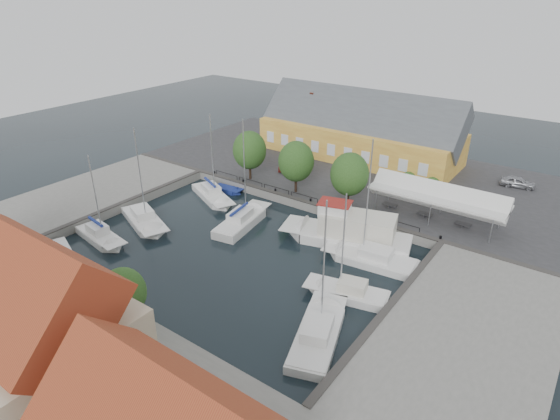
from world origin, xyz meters
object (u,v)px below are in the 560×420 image
trawler (350,234)px  east_boat_b (348,294)px  car_red (286,164)px  east_boat_c (318,336)px  east_boat_a (372,260)px  west_boat_a (212,196)px  west_boat_c (144,221)px  car_silver (518,182)px  tent_canopy (437,196)px  center_sailboat (242,222)px  launch_nw (227,191)px  launch_sw (60,254)px  warehouse (356,132)px  west_boat_d (100,238)px

trawler → east_boat_b: size_ratio=1.37×
car_red → east_boat_c: 32.62m
trawler → east_boat_c: east_boat_c is taller
trawler → east_boat_a: bearing=-32.3°
west_boat_a → west_boat_c: west_boat_c is taller
car_silver → tent_canopy: bearing=149.9°
east_boat_a → west_boat_a: 22.24m
east_boat_c → west_boat_c: west_boat_c is taller
trawler → east_boat_b: (4.21, -8.19, -0.76)m
trawler → west_boat_c: 22.23m
center_sailboat → west_boat_c: center_sailboat is taller
east_boat_b → launch_nw: 25.27m
east_boat_a → launch_sw: (-24.93, -16.32, -0.17)m
car_silver → west_boat_a: (-29.62, -22.79, -1.41)m
car_silver → center_sailboat: 34.26m
west_boat_c → launch_nw: (1.48, 11.87, -0.17)m
tent_canopy → west_boat_a: bearing=-161.5°
car_red → west_boat_c: 21.14m
car_red → west_boat_c: (-4.41, -20.63, -1.46)m
center_sailboat → west_boat_a: center_sailboat is taller
car_red → tent_canopy: bearing=-35.2°
east_boat_b → launch_sw: size_ratio=1.67×
car_red → launch_sw: bearing=-127.4°
trawler → west_boat_c: bearing=-155.1°
east_boat_c → car_silver: bearing=80.6°
east_boat_a → east_boat_b: size_ratio=1.26×
launch_sw → launch_nw: (2.81, 21.03, -0.00)m
east_boat_b → center_sailboat: bearing=163.0°
center_sailboat → trawler: 11.78m
warehouse → center_sailboat: size_ratio=2.37×
center_sailboat → west_boat_d: center_sailboat is taller
car_red → west_boat_c: west_boat_c is taller
center_sailboat → trawler: bearing=17.1°
west_boat_c → launch_nw: size_ratio=2.83×
launch_nw → launch_sw: bearing=-97.6°
east_boat_c → trawler: bearing=109.1°
warehouse → center_sailboat: bearing=-90.7°
west_boat_c → west_boat_d: 5.09m
warehouse → trawler: bearing=-63.4°
east_boat_b → west_boat_c: 24.39m
launch_sw → launch_nw: launch_sw is taller
car_silver → west_boat_d: (-31.77, -37.02, -1.41)m
east_boat_b → west_boat_a: west_boat_a is taller
car_silver → trawler: size_ratio=0.30×
warehouse → tent_canopy: 21.63m
launch_nw → west_boat_a: bearing=-90.7°
tent_canopy → east_boat_c: size_ratio=1.23×
car_red → east_boat_c: east_boat_c is taller
east_boat_a → west_boat_d: (-24.30, -12.22, 0.01)m
west_boat_c → center_sailboat: bearing=33.4°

